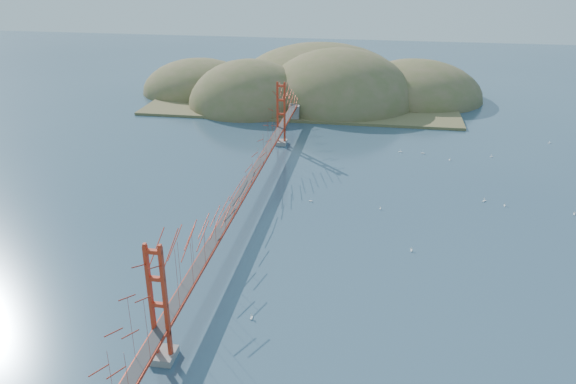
# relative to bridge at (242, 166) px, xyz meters

# --- Properties ---
(ground) EXTENTS (320.00, 320.00, 0.00)m
(ground) POSITION_rel_bridge_xyz_m (0.00, -0.18, -7.01)
(ground) COLOR #324E65
(ground) RESTS_ON ground
(bridge) EXTENTS (2.20, 94.40, 12.00)m
(bridge) POSITION_rel_bridge_xyz_m (0.00, 0.00, 0.00)
(bridge) COLOR gray
(bridge) RESTS_ON ground
(far_headlands) EXTENTS (84.00, 58.00, 25.00)m
(far_headlands) POSITION_rel_bridge_xyz_m (2.21, 68.33, -7.01)
(far_headlands) COLOR #776245
(far_headlands) RESTS_ON ground
(sailboat_15) EXTENTS (0.47, 0.52, 0.59)m
(sailboat_15) POSITION_rel_bridge_xyz_m (30.18, 26.26, -6.87)
(sailboat_15) COLOR white
(sailboat_15) RESTS_ON ground
(sailboat_0) EXTENTS (0.45, 0.56, 0.66)m
(sailboat_0) POSITION_rel_bridge_xyz_m (22.53, -6.83, -6.86)
(sailboat_0) COLOR white
(sailboat_0) RESTS_ON ground
(sailboat_9) EXTENTS (0.53, 0.57, 0.64)m
(sailboat_9) POSITION_rel_bridge_xyz_m (45.02, 7.08, -6.86)
(sailboat_9) COLOR white
(sailboat_9) RESTS_ON ground
(sailboat_10) EXTENTS (0.46, 0.57, 0.67)m
(sailboat_10) POSITION_rel_bridge_xyz_m (6.39, -23.12, -6.86)
(sailboat_10) COLOR white
(sailboat_10) RESTS_ON ground
(sailboat_8) EXTENTS (0.52, 0.52, 0.57)m
(sailboat_8) POSITION_rel_bridge_xyz_m (37.53, 29.05, -6.87)
(sailboat_8) COLOR white
(sailboat_8) RESTS_ON ground
(sailboat_3) EXTENTS (0.51, 0.42, 0.61)m
(sailboat_3) POSITION_rel_bridge_xyz_m (8.65, 5.46, -6.87)
(sailboat_3) COLOR white
(sailboat_3) RESTS_ON ground
(sailboat_14) EXTENTS (0.40, 0.48, 0.56)m
(sailboat_14) POSITION_rel_bridge_xyz_m (18.63, 4.48, -6.87)
(sailboat_14) COLOR white
(sailboat_14) RESTS_ON ground
(sailboat_5) EXTENTS (0.44, 0.52, 0.60)m
(sailboat_5) POSITION_rel_bridge_xyz_m (36.07, 8.37, -6.87)
(sailboat_5) COLOR white
(sailboat_5) RESTS_ON ground
(sailboat_12) EXTENTS (0.64, 0.55, 0.73)m
(sailboat_12) POSITION_rel_bridge_xyz_m (25.74, 28.92, -6.85)
(sailboat_12) COLOR white
(sailboat_12) RESTS_ON ground
(sailboat_4) EXTENTS (0.71, 0.71, 0.75)m
(sailboat_4) POSITION_rel_bridge_xyz_m (33.42, 9.51, -6.85)
(sailboat_4) COLOR white
(sailboat_4) RESTS_ON ground
(sailboat_7) EXTENTS (0.59, 0.51, 0.68)m
(sailboat_7) POSITION_rel_bridge_xyz_m (21.83, 28.99, -6.86)
(sailboat_7) COLOR white
(sailboat_7) RESTS_ON ground
(sailboat_extra_1) EXTENTS (0.48, 0.40, 0.56)m
(sailboat_extra_1) POSITION_rel_bridge_xyz_m (49.47, 38.53, -6.87)
(sailboat_extra_1) COLOR white
(sailboat_extra_1) RESTS_ON ground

